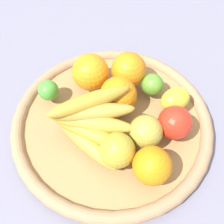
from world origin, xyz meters
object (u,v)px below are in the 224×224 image
orange_1 (118,95)px  orange_3 (129,70)px  apple_2 (175,122)px  lemon_0 (174,98)px  lime_1 (48,90)px  lime_0 (152,85)px  orange_2 (152,166)px  apple_1 (146,131)px  banana_bunch (90,122)px  apple_0 (117,150)px  orange_0 (90,72)px

orange_1 → orange_3: 0.08m
apple_2 → lemon_0: 0.07m
lime_1 → orange_3: (-0.18, -0.01, 0.02)m
lime_1 → lemon_0: 0.28m
lime_0 → orange_2: 0.20m
apple_1 → banana_bunch: bearing=-19.1°
lime_1 → apple_0: size_ratio=0.67×
apple_1 → orange_3: 0.16m
orange_0 → apple_1: bearing=115.0°
orange_3 → apple_0: (0.07, 0.19, -0.01)m
orange_3 → lemon_0: size_ratio=1.18×
apple_2 → lemon_0: apple_2 is taller
orange_2 → orange_0: size_ratio=0.86×
orange_2 → lime_0: bearing=-107.9°
apple_1 → orange_3: bearing=-92.3°
lime_0 → orange_0: bearing=-21.2°
lime_0 → lemon_0: (-0.04, 0.05, 0.00)m
banana_bunch → apple_2: banana_bunch is taller
orange_1 → banana_bunch: (0.07, 0.06, 0.01)m
lime_0 → lemon_0: bearing=127.4°
orange_3 → apple_2: 0.16m
lime_1 → orange_2: size_ratio=0.64×
lime_1 → orange_1: (-0.14, 0.06, 0.02)m
apple_1 → lemon_0: (-0.09, -0.07, -0.01)m
lime_0 → orange_2: size_ratio=0.70×
apple_2 → apple_0: same height
banana_bunch → apple_2: 0.17m
lime_0 → apple_0: apple_0 is taller
orange_1 → apple_0: size_ratio=1.16×
lime_1 → orange_0: orange_0 is taller
apple_1 → orange_0: orange_0 is taller
orange_1 → lime_1: bearing=-22.1°
orange_1 → lemon_0: orange_1 is taller
orange_1 → lemon_0: 0.12m
orange_2 → orange_3: bearing=-94.0°
orange_0 → lime_0: bearing=158.8°
lime_0 → orange_1: (0.08, 0.02, 0.01)m
apple_0 → lemon_0: apple_0 is taller
apple_0 → orange_0: bearing=-85.4°
lime_0 → orange_1: size_ratio=0.63×
orange_3 → lemon_0: bearing=132.5°
lime_1 → lemon_0: size_ratio=0.68×
orange_2 → apple_2: size_ratio=1.04×
orange_1 → apple_1: orange_1 is taller
orange_2 → lemon_0: 0.17m
orange_1 → orange_3: size_ratio=0.99×
lime_0 → orange_0: 0.14m
lime_1 → orange_3: orange_3 is taller
apple_1 → orange_2: bearing=82.3°
apple_1 → orange_2: size_ratio=0.94×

